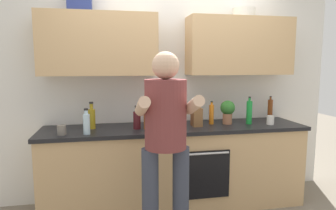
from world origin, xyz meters
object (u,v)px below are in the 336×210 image
(bottle_syrup, at_px, (146,120))
(bottle_oil, at_px, (92,118))
(cup_coffee, at_px, (270,120))
(knife_block, at_px, (197,117))
(bottle_vinegar, at_px, (270,109))
(grocery_bag_crisps, at_px, (165,115))
(bottle_wine, at_px, (137,119))
(bottle_juice, at_px, (211,114))
(bottle_soy, at_px, (153,118))
(bottle_soda, at_px, (249,112))
(bottle_water, at_px, (86,123))
(cup_stoneware, at_px, (62,130))
(person_standing, at_px, (166,136))
(potted_herb, at_px, (228,110))

(bottle_syrup, distance_m, bottle_oil, 0.57)
(cup_coffee, bearing_deg, knife_block, 174.42)
(bottle_vinegar, distance_m, grocery_bag_crisps, 1.34)
(bottle_vinegar, height_order, bottle_wine, bottle_vinegar)
(bottle_juice, xyz_separation_m, cup_coffee, (0.64, -0.15, -0.06))
(cup_coffee, bearing_deg, bottle_oil, 175.21)
(bottle_oil, height_order, bottle_soy, bottle_soy)
(bottle_oil, relative_size, bottle_wine, 1.15)
(bottle_vinegar, relative_size, bottle_soda, 0.92)
(bottle_syrup, height_order, bottle_water, bottle_water)
(grocery_bag_crisps, bearing_deg, bottle_vinegar, 5.02)
(bottle_oil, bearing_deg, bottle_wine, -13.10)
(bottle_syrup, bearing_deg, cup_coffee, -1.57)
(bottle_soy, distance_m, knife_block, 0.53)
(bottle_syrup, bearing_deg, grocery_bag_crisps, 32.74)
(bottle_vinegar, distance_m, cup_coffee, 0.35)
(bottle_vinegar, relative_size, cup_stoneware, 3.06)
(person_standing, bearing_deg, bottle_soy, 91.81)
(potted_herb, bearing_deg, bottle_oil, 178.54)
(bottle_vinegar, bearing_deg, potted_herb, -164.43)
(bottle_syrup, bearing_deg, bottle_wine, 169.47)
(bottle_vinegar, xyz_separation_m, cup_stoneware, (-2.38, -0.37, -0.08))
(knife_block, bearing_deg, cup_coffee, -5.58)
(bottle_wine, bearing_deg, person_standing, -77.23)
(bottle_wine, xyz_separation_m, grocery_bag_crisps, (0.32, 0.13, 0.01))
(bottle_vinegar, height_order, potted_herb, bottle_vinegar)
(bottle_vinegar, bearing_deg, cup_stoneware, -171.11)
(bottle_juice, relative_size, bottle_wine, 1.06)
(person_standing, relative_size, cup_coffee, 16.64)
(bottle_soda, height_order, bottle_water, bottle_soda)
(bottle_syrup, height_order, bottle_wine, bottle_wine)
(person_standing, relative_size, bottle_water, 6.66)
(bottle_oil, distance_m, grocery_bag_crisps, 0.78)
(bottle_juice, relative_size, potted_herb, 0.98)
(bottle_vinegar, height_order, bottle_water, bottle_vinegar)
(bottle_juice, height_order, cup_coffee, bottle_juice)
(person_standing, distance_m, potted_herb, 1.18)
(bottle_juice, bearing_deg, bottle_wine, -173.57)
(bottle_vinegar, distance_m, bottle_juice, 0.82)
(bottle_oil, bearing_deg, grocery_bag_crisps, 1.44)
(bottle_vinegar, height_order, grocery_bag_crisps, bottle_vinegar)
(knife_block, bearing_deg, cup_stoneware, -173.63)
(bottle_wine, height_order, grocery_bag_crisps, bottle_wine)
(bottle_soda, bearing_deg, knife_block, 179.77)
(bottle_vinegar, bearing_deg, knife_block, -167.69)
(bottle_syrup, height_order, cup_coffee, bottle_syrup)
(bottle_juice, distance_m, bottle_oil, 1.31)
(bottle_water, height_order, potted_herb, potted_herb)
(bottle_oil, bearing_deg, bottle_juice, -0.53)
(knife_block, height_order, grocery_bag_crisps, knife_block)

